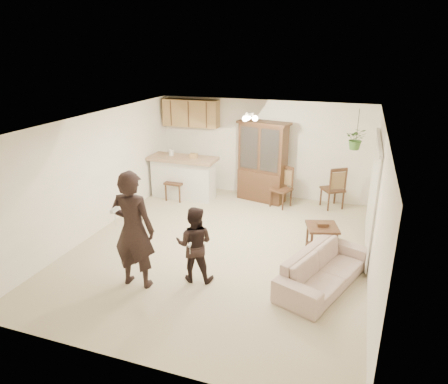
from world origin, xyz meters
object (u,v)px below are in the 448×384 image
(sofa, at_px, (324,265))
(adult, at_px, (134,235))
(chair_bar, at_px, (176,188))
(chair_hutch_left, at_px, (281,196))
(child, at_px, (194,244))
(china_hutch, at_px, (263,162))
(chair_hutch_right, at_px, (332,196))
(side_table, at_px, (321,240))

(sofa, distance_m, adult, 3.15)
(chair_bar, height_order, chair_hutch_left, chair_bar)
(sofa, xyz_separation_m, child, (-2.08, -0.53, 0.31))
(china_hutch, bearing_deg, child, -79.56)
(sofa, height_order, chair_hutch_left, chair_hutch_left)
(chair_bar, distance_m, chair_hutch_right, 3.93)
(side_table, bearing_deg, chair_bar, 154.78)
(chair_hutch_left, bearing_deg, adult, -88.73)
(sofa, xyz_separation_m, chair_hutch_left, (-1.36, 3.21, -0.08))
(adult, relative_size, china_hutch, 0.89)
(adult, relative_size, chair_bar, 1.69)
(child, relative_size, side_table, 1.94)
(child, relative_size, chair_hutch_right, 1.27)
(adult, bearing_deg, chair_hutch_right, -123.54)
(side_table, xyz_separation_m, chair_bar, (-3.87, 1.82, -0.02))
(child, height_order, china_hutch, china_hutch)
(adult, distance_m, chair_hutch_left, 4.52)
(child, distance_m, chair_hutch_left, 3.83)
(chair_bar, bearing_deg, chair_hutch_right, 11.69)
(adult, distance_m, chair_bar, 3.99)
(china_hutch, height_order, chair_bar, china_hutch)
(child, height_order, side_table, child)
(china_hutch, bearing_deg, chair_bar, -148.82)
(adult, height_order, chair_bar, adult)
(china_hutch, distance_m, side_table, 3.15)
(sofa, distance_m, side_table, 1.01)
(adult, distance_m, side_table, 3.47)
(adult, xyz_separation_m, chair_hutch_left, (1.59, 4.19, -0.62))
(adult, relative_size, side_table, 2.59)
(chair_hutch_left, bearing_deg, chair_hutch_right, 38.30)
(adult, height_order, chair_hutch_left, adult)
(chair_hutch_left, bearing_deg, child, -78.95)
(adult, xyz_separation_m, chair_bar, (-1.08, 3.79, -0.60))
(chair_hutch_left, xyz_separation_m, chair_hutch_right, (1.20, 0.35, 0.02))
(adult, bearing_deg, sofa, -163.59)
(child, xyz_separation_m, chair_hutch_right, (1.93, 4.09, -0.38))
(sofa, bearing_deg, side_table, 29.70)
(adult, bearing_deg, china_hutch, -104.84)
(sofa, height_order, adult, adult)
(side_table, distance_m, chair_hutch_left, 2.52)
(china_hutch, bearing_deg, sofa, -48.61)
(child, height_order, chair_hutch_left, child)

